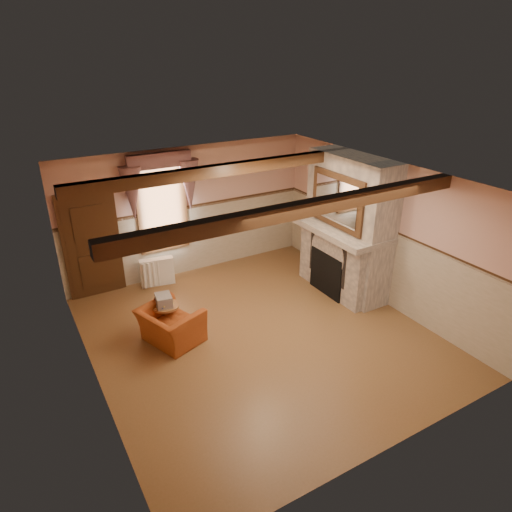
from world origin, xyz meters
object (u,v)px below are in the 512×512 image
armchair (171,325)px  radiator (157,272)px  bowl (342,224)px  oil_lamp (325,212)px  mantel_clock (317,210)px  side_table (167,318)px

armchair → radiator: 2.17m
bowl → oil_lamp: 0.55m
radiator → oil_lamp: (3.16, -1.56, 1.26)m
mantel_clock → side_table: bearing=-172.1°
side_table → armchair: bearing=-96.6°
bowl → armchair: bearing=-179.9°
armchair → bowl: 3.82m
bowl → radiator: bearing=146.3°
armchair → radiator: bearing=-32.7°
side_table → bowl: size_ratio=1.49×
armchair → mantel_clock: mantel_clock is taller
mantel_clock → oil_lamp: (0.00, -0.27, 0.04)m
oil_lamp → bowl: bearing=-90.0°
armchair → bowl: size_ratio=2.63×
side_table → oil_lamp: size_ratio=1.96×
armchair → bowl: (3.65, 0.00, 1.15)m
side_table → bowl: (3.61, -0.31, 1.19)m
bowl → oil_lamp: bearing=90.0°
oil_lamp → side_table: bearing=-176.3°
side_table → bowl: 3.81m
armchair → bowl: bearing=-109.7°
armchair → mantel_clock: bearing=-97.2°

